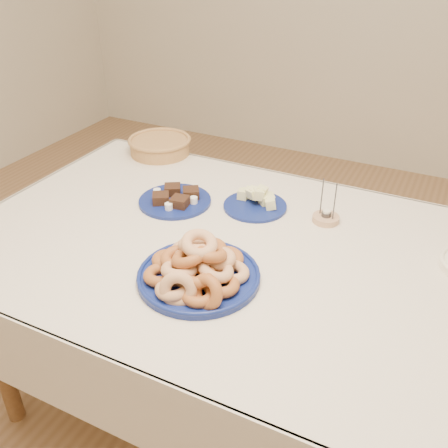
% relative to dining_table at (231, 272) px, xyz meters
% --- Properties ---
extents(ground, '(5.00, 5.00, 0.00)m').
position_rel_dining_table_xyz_m(ground, '(0.00, 0.00, -0.64)').
color(ground, '#876040').
rests_on(ground, ground).
extents(dining_table, '(1.71, 1.11, 0.75)m').
position_rel_dining_table_xyz_m(dining_table, '(0.00, 0.00, 0.00)').
color(dining_table, brown).
rests_on(dining_table, ground).
extents(donut_platter, '(0.40, 0.40, 0.16)m').
position_rel_dining_table_xyz_m(donut_platter, '(-0.00, -0.21, 0.15)').
color(donut_platter, navy).
rests_on(donut_platter, dining_table).
extents(melon_plate, '(0.29, 0.29, 0.07)m').
position_rel_dining_table_xyz_m(melon_plate, '(-0.03, 0.26, 0.13)').
color(melon_plate, navy).
rests_on(melon_plate, dining_table).
extents(brownie_plate, '(0.31, 0.31, 0.05)m').
position_rel_dining_table_xyz_m(brownie_plate, '(-0.29, 0.15, 0.12)').
color(brownie_plate, navy).
rests_on(brownie_plate, dining_table).
extents(wicker_basket, '(0.34, 0.34, 0.07)m').
position_rel_dining_table_xyz_m(wicker_basket, '(-0.58, 0.50, 0.14)').
color(wicker_basket, olive).
rests_on(wicker_basket, dining_table).
extents(candle_holder, '(0.11, 0.11, 0.15)m').
position_rel_dining_table_xyz_m(candle_holder, '(0.22, 0.26, 0.12)').
color(candle_holder, tan).
rests_on(candle_holder, dining_table).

